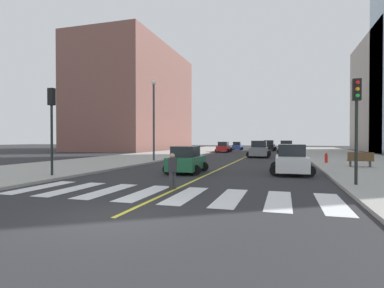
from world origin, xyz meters
The scene contains 19 objects.
ground_plane centered at (0.00, 0.00, 0.00)m, with size 220.00×220.00×0.00m, color #28282B.
sidewalk_kerb_east centered at (12.20, 20.00, 0.07)m, with size 10.00×120.00×0.15m, color #9E9B93.
sidewalk_kerb_west centered at (-12.20, 20.00, 0.07)m, with size 10.00×120.00×0.15m, color #9E9B93.
crosswalk_paint centered at (0.00, 4.00, 0.01)m, with size 13.50×4.00×0.01m.
lane_divider_paint centered at (0.00, 40.00, 0.01)m, with size 0.16×80.00×0.01m, color yellow.
low_rise_brick_west centered at (-26.94, 54.29, 11.13)m, with size 16.00×32.00×22.26m, color brown.
car_black_nearest centered at (1.81, 54.75, 0.98)m, with size 3.03×4.76×2.09m.
car_red_second centered at (-5.44, 45.04, 0.87)m, with size 2.60×4.15×1.85m.
car_green_third centered at (-1.62, 11.93, 0.84)m, with size 2.62×4.10×1.80m.
car_white_fourth centered at (5.14, 13.24, 0.90)m, with size 2.74×4.35×1.93m.
car_gray_fifth centered at (1.66, 31.63, 0.98)m, with size 2.97×4.71×2.09m.
car_blue_sixth centered at (-4.95, 57.83, 0.82)m, with size 2.49×3.94×1.75m.
car_silver_seventh centered at (5.03, 44.14, 0.97)m, with size 2.91×4.65×2.07m.
traffic_light_near_corner centered at (7.89, 8.09, 3.59)m, with size 0.36×0.41×4.90m.
traffic_light_far_corner centered at (-8.36, 7.12, 3.72)m, with size 0.36×0.41×5.10m.
park_bench centered at (10.29, 18.46, 0.69)m, with size 1.83×0.66×1.12m.
pedestrian_crossing centered at (-0.15, 5.28, 0.89)m, with size 0.40×0.40×1.62m.
fire_hydrant centered at (8.33, 22.15, 0.58)m, with size 0.26×0.26×0.89m.
street_lamp centered at (-7.84, 20.55, 4.83)m, with size 0.44×0.44×8.00m.
Camera 1 is at (4.68, -7.66, 2.25)m, focal length 28.60 mm.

